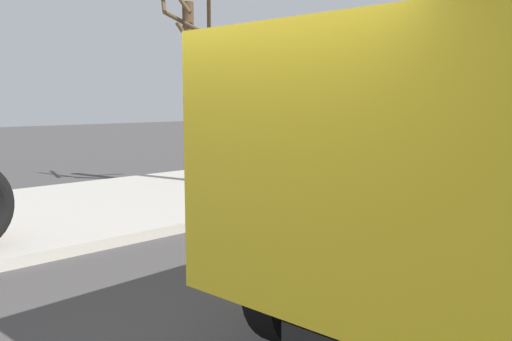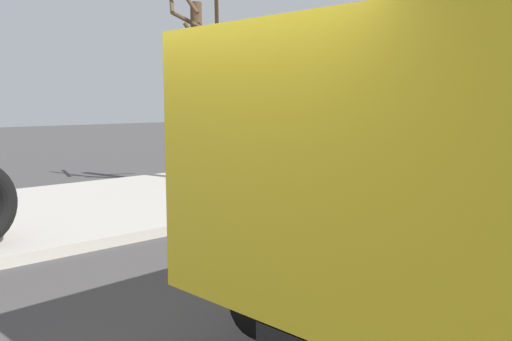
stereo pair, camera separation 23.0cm
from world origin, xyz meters
name	(u,v)px [view 2 (the right image)]	position (x,y,z in m)	size (l,w,h in m)	color
bare_tree	(197,81)	(4.81, 7.39, 2.42)	(1.51, 1.50, 4.69)	#4C3823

